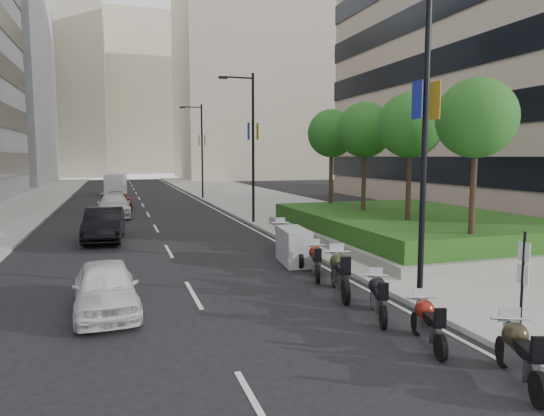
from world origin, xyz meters
name	(u,v)px	position (x,y,z in m)	size (l,w,h in m)	color
ground	(285,336)	(0.00, 0.00, 0.00)	(160.00, 160.00, 0.00)	black
sidewalk_right	(268,203)	(9.00, 30.00, 0.07)	(10.00, 100.00, 0.15)	#9E9B93
lane_edge	(208,205)	(3.70, 30.00, 0.01)	(0.12, 100.00, 0.01)	silver
lane_centre	(144,207)	(-1.50, 30.00, 0.01)	(0.12, 100.00, 0.01)	silver
building_cream_right	(255,83)	(22.00, 80.00, 18.00)	(28.00, 24.00, 36.00)	#B7AD93
building_cream_left	(39,93)	(-18.00, 100.00, 17.00)	(26.00, 24.00, 34.00)	#B7AD93
building_cream_centre	(136,98)	(2.00, 120.00, 19.00)	(30.00, 24.00, 38.00)	#B7AD93
planter	(410,234)	(10.00, 10.00, 0.35)	(10.00, 14.00, 0.40)	gray
hedge	(410,222)	(10.00, 10.00, 0.95)	(9.40, 13.40, 0.80)	#244914
tree_0	(476,119)	(8.50, 4.00, 5.42)	(2.80, 2.80, 6.30)	#332319
tree_1	(410,126)	(8.50, 8.00, 5.42)	(2.80, 2.80, 6.30)	#332319
tree_2	(365,130)	(8.50, 12.00, 5.42)	(2.80, 2.80, 6.30)	#332319
tree_3	(331,134)	(8.50, 16.00, 5.42)	(2.80, 2.80, 6.30)	#332319
lamp_post_0	(420,120)	(4.14, 1.00, 5.07)	(2.34, 0.45, 9.00)	black
lamp_post_1	(251,140)	(4.14, 18.00, 5.07)	(2.34, 0.45, 9.00)	black
lamp_post_2	(200,146)	(4.14, 36.00, 5.07)	(2.34, 0.45, 9.00)	black
parking_sign	(523,279)	(4.80, -2.00, 1.46)	(0.06, 0.32, 2.50)	black
motorcycle_0	(519,354)	(3.23, -3.55, 0.58)	(1.04, 2.04, 1.08)	black
motorcycle_1	(428,323)	(2.74, -1.52, 0.52)	(0.76, 1.92, 0.98)	black
motorcycle_2	(378,297)	(2.68, 0.45, 0.54)	(0.92, 1.95, 1.02)	black
motorcycle_3	(340,273)	(2.66, 2.63, 0.66)	(0.96, 2.41, 1.23)	black
motorcycle_4	(316,261)	(2.82, 4.83, 0.56)	(0.88, 2.03, 1.05)	black
motorcycle_5	(293,246)	(2.79, 6.96, 0.68)	(1.15, 2.39, 1.37)	black
motorcycle_6	(281,236)	(3.22, 9.72, 0.62)	(0.97, 2.27, 1.17)	black
car_a	(106,287)	(-3.95, 3.04, 0.68)	(1.60, 3.98, 1.35)	silver
car_b	(104,224)	(-4.21, 14.68, 0.80)	(1.70, 4.88, 1.61)	black
car_c	(114,206)	(-3.79, 24.38, 0.77)	(2.16, 5.31, 1.54)	silver
car_d	(116,200)	(-3.65, 29.80, 0.67)	(2.22, 4.82, 1.34)	maroon
delivery_van	(116,184)	(-3.62, 45.61, 1.04)	(2.44, 5.45, 2.22)	white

